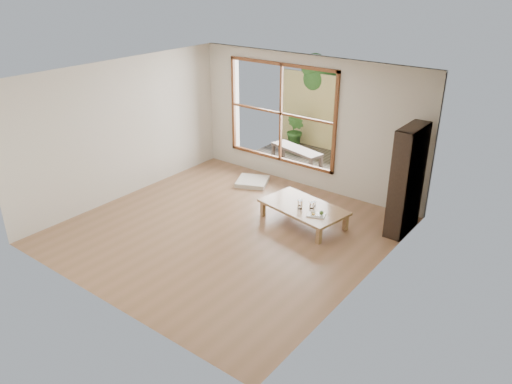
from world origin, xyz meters
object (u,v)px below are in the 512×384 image
Objects in this scene: bookshelf at (407,180)px; garden_bench at (297,151)px; food_tray at (317,214)px; low_table at (303,208)px.

bookshelf reaches higher than garden_bench.
food_tray is at bearing -138.81° from bookshelf.
bookshelf is 1.56m from food_tray.
bookshelf is at bearing 20.28° from food_tray.
food_tray is (-1.09, -0.95, -0.57)m from bookshelf.
bookshelf reaches higher than low_table.
low_table is 2.65m from garden_bench.
food_tray reaches higher than low_table.
garden_bench is (-1.55, 2.15, 0.09)m from low_table.
food_tray is at bearing -36.28° from garden_bench.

